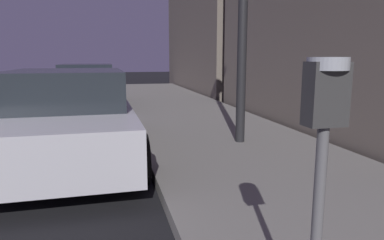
% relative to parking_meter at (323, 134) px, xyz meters
% --- Properties ---
extents(parking_meter, '(0.19, 0.19, 1.47)m').
position_rel_parking_meter_xyz_m(parking_meter, '(0.00, 0.00, 0.00)').
color(parking_meter, '#59595B').
rests_on(parking_meter, sidewalk).
extents(car_silver, '(2.18, 4.61, 1.43)m').
position_rel_parking_meter_xyz_m(car_silver, '(-1.60, 4.35, -0.54)').
color(car_silver, '#B7B7BF').
rests_on(car_silver, ground).
extents(car_blue, '(2.01, 4.19, 1.43)m').
position_rel_parking_meter_xyz_m(car_blue, '(-1.60, 10.07, -0.55)').
color(car_blue, navy).
rests_on(car_blue, ground).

